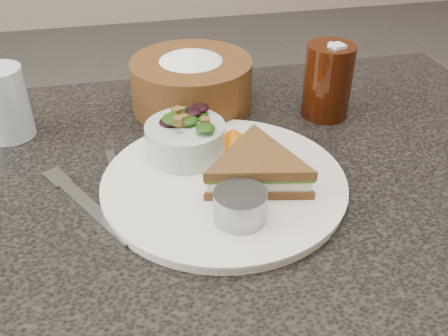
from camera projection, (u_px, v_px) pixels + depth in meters
name	position (u px, v px, depth m)	size (l,w,h in m)	color
dinner_plate	(224.00, 183.00, 0.63)	(0.30, 0.30, 0.01)	silver
sandwich	(257.00, 169.00, 0.61)	(0.15, 0.15, 0.04)	#53381D
salad_bowl	(185.00, 134.00, 0.66)	(0.11, 0.11, 0.06)	#A3B9AD
dressing_ramekin	(240.00, 206.00, 0.55)	(0.06, 0.06, 0.04)	gray
orange_wedge	(233.00, 136.00, 0.69)	(0.05, 0.05, 0.02)	orange
fork	(91.00, 208.00, 0.60)	(0.02, 0.17, 0.00)	#A2A3A5
knife	(121.00, 187.00, 0.63)	(0.01, 0.18, 0.00)	#94989E
bread_basket	(191.00, 76.00, 0.79)	(0.19, 0.19, 0.11)	brown
cola_glass	(328.00, 77.00, 0.76)	(0.07, 0.07, 0.13)	black
water_glass	(4.00, 103.00, 0.71)	(0.07, 0.07, 0.11)	silver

